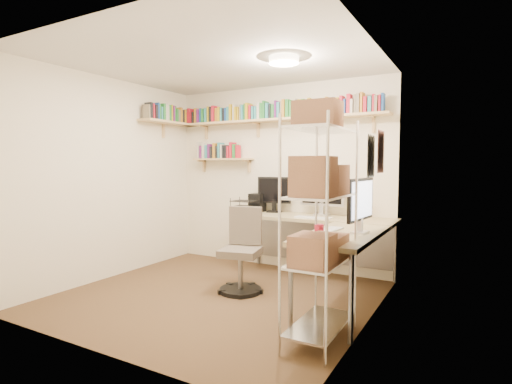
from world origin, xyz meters
The scene contains 6 objects.
ground centered at (0.00, 0.00, 0.00)m, with size 3.20×3.20×0.00m, color #482F1F.
room_shell centered at (0.00, 0.00, 1.55)m, with size 3.24×3.04×2.52m.
wall_shelves centered at (-0.42, 1.30, 2.03)m, with size 3.12×1.09×0.80m.
corner_desk centered at (0.70, 0.96, 0.76)m, with size 2.06×2.01×1.34m.
office_chair centered at (0.14, 0.30, 0.40)m, with size 0.51×0.51×0.94m.
wire_rack centered at (1.36, -0.53, 1.14)m, with size 0.38×0.78×1.90m.
Camera 1 is at (2.44, -3.48, 1.43)m, focal length 28.00 mm.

